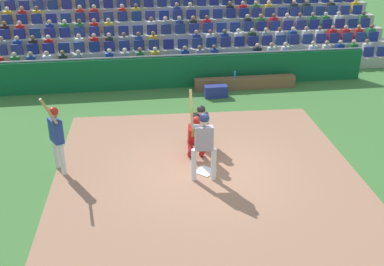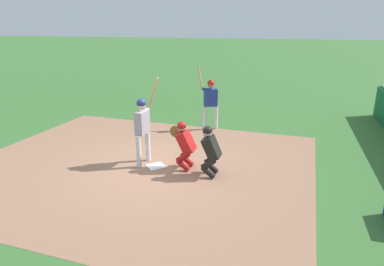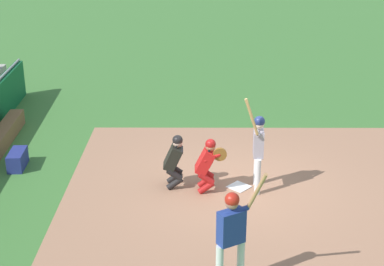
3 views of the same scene
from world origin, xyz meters
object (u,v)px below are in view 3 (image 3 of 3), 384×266
at_px(equipment_duffel_bag, 18,159).
at_px(on_deck_batter, 232,229).
at_px(catcher_crouching, 208,162).
at_px(home_plate_umpire, 175,159).
at_px(batter_at_plate, 258,145).
at_px(home_plate_marker, 239,187).
at_px(dugout_bench, 0,140).

distance_m(equipment_duffel_bag, on_deck_batter, 6.97).
relative_size(catcher_crouching, home_plate_umpire, 0.99).
bearing_deg(catcher_crouching, batter_at_plate, 90.16).
xyz_separation_m(home_plate_marker, home_plate_umpire, (-0.12, -1.48, 0.68)).
bearing_deg(batter_at_plate, on_deck_batter, -15.12).
height_order(batter_at_plate, equipment_duffel_bag, batter_at_plate).
xyz_separation_m(home_plate_umpire, equipment_duffel_bag, (-1.20, -3.89, -0.49)).
xyz_separation_m(equipment_duffel_bag, on_deck_batter, (4.99, 4.79, 0.89)).
xyz_separation_m(catcher_crouching, home_plate_umpire, (-0.24, -0.73, -0.01)).
bearing_deg(catcher_crouching, equipment_duffel_bag, -107.35).
height_order(batter_at_plate, dugout_bench, batter_at_plate).
distance_m(batter_at_plate, catcher_crouching, 1.19).
bearing_deg(home_plate_umpire, catcher_crouching, 71.64).
xyz_separation_m(home_plate_marker, on_deck_batter, (3.67, -0.58, 1.08)).
bearing_deg(catcher_crouching, on_deck_batter, 2.70).
height_order(home_plate_umpire, dugout_bench, home_plate_umpire).
bearing_deg(home_plate_marker, catcher_crouching, -80.63).
xyz_separation_m(home_plate_marker, batter_at_plate, (0.12, 0.38, 1.10)).
height_order(batter_at_plate, catcher_crouching, batter_at_plate).
bearing_deg(on_deck_batter, dugout_bench, -138.42).
relative_size(home_plate_marker, equipment_duffel_bag, 0.53).
relative_size(home_plate_marker, batter_at_plate, 0.19).
distance_m(catcher_crouching, dugout_bench, 6.06).
height_order(home_plate_marker, home_plate_umpire, home_plate_umpire).
distance_m(batter_at_plate, on_deck_batter, 3.67).
xyz_separation_m(batter_at_plate, catcher_crouching, (0.00, -1.13, -0.40)).
height_order(dugout_bench, equipment_duffel_bag, dugout_bench).
xyz_separation_m(home_plate_marker, equipment_duffel_bag, (-1.32, -5.37, 0.20)).
relative_size(home_plate_umpire, dugout_bench, 0.33).
bearing_deg(on_deck_batter, home_plate_marker, 171.06).
distance_m(home_plate_marker, catcher_crouching, 1.03).
bearing_deg(home_plate_umpire, home_plate_marker, 85.31).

